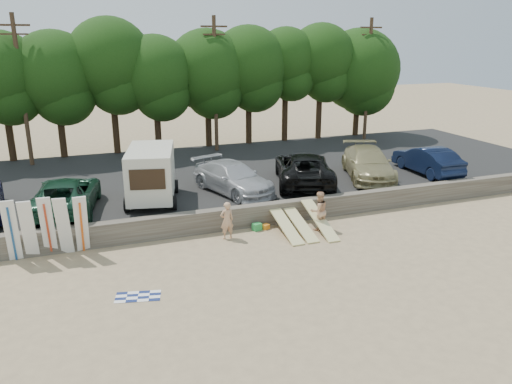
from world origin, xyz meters
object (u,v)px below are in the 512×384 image
box_trailer (151,172)px  beachgoer_a (227,220)px  beachgoer_b (319,211)px  cooler (257,227)px  car_1 (66,195)px  car_3 (304,168)px  car_5 (427,160)px  car_4 (368,163)px  car_2 (233,178)px

box_trailer → beachgoer_a: (2.50, -4.07, -1.34)m
beachgoer_b → cooler: beachgoer_b is taller
car_1 → box_trailer: bearing=-169.8°
car_3 → car_5: car_3 is taller
car_1 → car_5: car_5 is taller
beachgoer_b → box_trailer: bearing=-36.7°
car_4 → car_5: car_4 is taller
car_4 → beachgoer_b: 7.21m
car_3 → car_4: car_3 is taller
car_3 → car_5: 7.71m
car_3 → cooler: car_3 is taller
car_2 → car_5: size_ratio=1.09×
box_trailer → car_3: size_ratio=0.73×
car_2 → beachgoer_a: (-1.63, -4.19, -0.63)m
car_4 → beachgoer_a: car_4 is taller
car_5 → cooler: bearing=17.7°
box_trailer → car_4: (12.14, 0.15, -0.64)m
beachgoer_a → beachgoer_b: size_ratio=0.92×
beachgoer_b → car_4: bearing=-142.1°
car_3 → cooler: size_ratio=16.17×
beachgoer_b → car_2: bearing=-63.8°
car_1 → car_5: 19.80m
car_1 → beachgoer_b: car_1 is taller
box_trailer → car_2: size_ratio=0.85×
car_2 → cooler: size_ratio=13.86×
box_trailer → cooler: (4.05, -3.62, -2.01)m
box_trailer → car_5: bearing=12.2°
car_4 → car_3: bearing=-161.6°
car_3 → car_5: size_ratio=1.27×
car_4 → beachgoer_b: (-5.46, -4.67, -0.63)m
car_2 → car_5: 11.76m
car_1 → car_4: (16.05, 0.22, 0.04)m
car_4 → beachgoer_a: size_ratio=3.45×
beachgoer_b → cooler: bearing=-21.4°
car_3 → beachgoer_a: bearing=57.2°
beachgoer_a → cooler: (1.54, 0.45, -0.67)m
car_5 → beachgoer_a: car_5 is taller
box_trailer → car_5: (15.89, -0.26, -0.67)m
car_1 → car_2: (8.04, 0.18, -0.03)m
car_5 → car_3: bearing=-2.4°
beachgoer_a → cooler: size_ratio=4.37×
box_trailer → car_4: 12.15m
car_3 → car_4: bearing=-162.7°
car_4 → car_5: bearing=14.4°
box_trailer → car_1: box_trailer is taller
box_trailer → cooler: 5.79m
car_3 → cooler: bearing=63.0°
car_4 → box_trailer: bearing=-158.6°
car_2 → beachgoer_b: car_2 is taller
box_trailer → cooler: bearing=-28.7°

